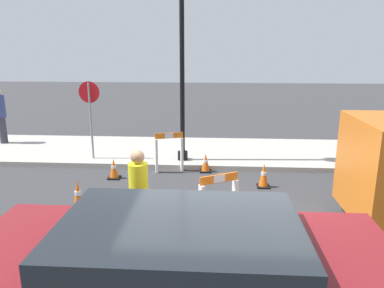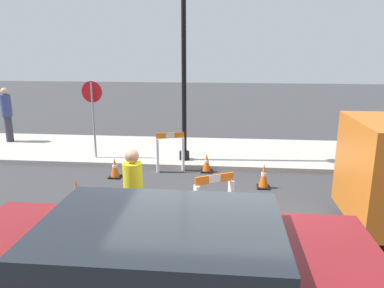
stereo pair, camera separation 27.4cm
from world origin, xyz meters
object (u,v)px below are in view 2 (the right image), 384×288
Objects in this scene: streetlamp_post at (184,20)px; stop_sign at (93,107)px; person_pedestrian at (7,113)px; person_worker at (133,194)px.

streetlamp_post is 3.49m from stop_sign.
stop_sign is (-2.60, -0.03, -2.32)m from streetlamp_post.
person_pedestrian is (-6.17, 1.52, -2.81)m from streetlamp_post.
person_pedestrian is (-3.57, 1.55, -0.49)m from stop_sign.
person_worker is (-0.31, -4.57, -3.02)m from streetlamp_post.
streetlamp_post is at bearing 159.32° from person_pedestrian.
stop_sign is 1.21× the size of person_pedestrian.
streetlamp_post is 2.71× the size of stop_sign.
streetlamp_post is 3.28× the size of person_pedestrian.
person_worker is at bearing -93.90° from streetlamp_post.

